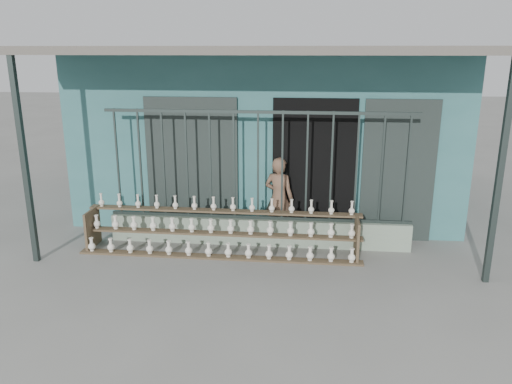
# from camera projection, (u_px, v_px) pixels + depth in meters

# --- Properties ---
(ground) EXTENTS (60.00, 60.00, 0.00)m
(ground) POSITION_uv_depth(u_px,v_px,m) (249.00, 278.00, 7.18)
(ground) COLOR slate
(workshop_building) EXTENTS (7.40, 6.60, 3.21)m
(workshop_building) POSITION_uv_depth(u_px,v_px,m) (272.00, 123.00, 10.77)
(workshop_building) COLOR #326969
(workshop_building) RESTS_ON ground
(parapet_wall) EXTENTS (5.00, 0.20, 0.45)m
(parapet_wall) POSITION_uv_depth(u_px,v_px,m) (258.00, 231.00, 8.36)
(parapet_wall) COLOR gray
(parapet_wall) RESTS_ON ground
(security_fence) EXTENTS (5.00, 0.04, 1.80)m
(security_fence) POSITION_uv_depth(u_px,v_px,m) (258.00, 166.00, 8.05)
(security_fence) COLOR #283330
(security_fence) RESTS_ON parapet_wall
(shelf_rack) EXTENTS (4.50, 0.68, 0.85)m
(shelf_rack) POSITION_uv_depth(u_px,v_px,m) (221.00, 231.00, 7.98)
(shelf_rack) COLOR brown
(shelf_rack) RESTS_ON ground
(elderly_woman) EXTENTS (0.61, 0.50, 1.43)m
(elderly_woman) POSITION_uv_depth(u_px,v_px,m) (279.00, 198.00, 8.53)
(elderly_woman) COLOR brown
(elderly_woman) RESTS_ON ground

